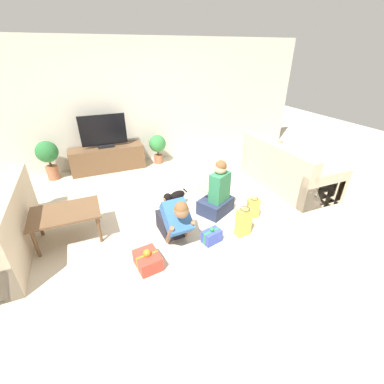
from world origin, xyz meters
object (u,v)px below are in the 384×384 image
(tv, at_px, (104,133))
(gift_bag_a, at_px, (244,222))
(gift_box_b, at_px, (212,236))
(tv_console, at_px, (108,158))
(person_sitting, at_px, (217,195))
(person_kneeling, at_px, (174,220))
(gift_bag_b, at_px, (253,208))
(sofa_right, at_px, (286,171))
(dog, at_px, (175,197))
(gift_box_a, at_px, (148,260))
(potted_plant_back_left, at_px, (48,155))
(potted_plant_back_right, at_px, (158,146))
(coffee_table, at_px, (65,215))

(tv, height_order, gift_bag_a, tv)
(gift_box_b, bearing_deg, gift_bag_a, -3.34)
(tv_console, xyz_separation_m, person_sitting, (1.40, -2.46, 0.07))
(person_kneeling, distance_m, gift_bag_b, 1.33)
(sofa_right, height_order, person_kneeling, sofa_right)
(dog, bearing_deg, gift_box_a, -51.70)
(tv_console, relative_size, tv, 1.65)
(gift_bag_b, bearing_deg, gift_box_b, -161.43)
(tv_console, distance_m, tv, 0.56)
(potted_plant_back_left, xyz_separation_m, gift_box_b, (2.12, -3.04, -0.42))
(potted_plant_back_right, xyz_separation_m, person_sitting, (0.29, -2.41, -0.09))
(person_sitting, xyz_separation_m, dog, (-0.58, 0.42, -0.13))
(gift_box_b, bearing_deg, gift_bag_b, 18.57)
(potted_plant_back_right, distance_m, gift_box_b, 3.06)
(sofa_right, distance_m, potted_plant_back_left, 4.68)
(potted_plant_back_right, bearing_deg, tv_console, 177.44)
(potted_plant_back_left, xyz_separation_m, person_kneeling, (1.67, -2.78, -0.19))
(coffee_table, relative_size, tv, 0.96)
(potted_plant_back_right, bearing_deg, gift_bag_a, -83.27)
(tv, distance_m, potted_plant_back_right, 1.19)
(sofa_right, relative_size, tv, 2.01)
(gift_box_b, bearing_deg, potted_plant_back_left, 124.84)
(tv_console, distance_m, gift_box_b, 3.25)
(coffee_table, relative_size, gift_box_a, 2.36)
(dog, relative_size, gift_box_b, 1.68)
(potted_plant_back_right, relative_size, person_sitting, 0.72)
(gift_bag_a, xyz_separation_m, gift_bag_b, (0.39, 0.32, -0.05))
(potted_plant_back_left, height_order, gift_bag_b, potted_plant_back_left)
(potted_plant_back_left, relative_size, gift_box_b, 2.75)
(tv, bearing_deg, potted_plant_back_left, -177.44)
(coffee_table, xyz_separation_m, gift_box_a, (0.87, -0.95, -0.30))
(person_kneeling, relative_size, person_sitting, 0.82)
(tv, bearing_deg, potted_plant_back_right, -2.56)
(person_sitting, bearing_deg, potted_plant_back_right, -110.88)
(gift_bag_a, relative_size, gift_bag_b, 1.29)
(person_sitting, height_order, dog, person_sitting)
(potted_plant_back_right, height_order, gift_bag_b, potted_plant_back_right)
(person_kneeling, height_order, person_sitting, person_sitting)
(person_sitting, distance_m, gift_box_b, 0.79)
(potted_plant_back_right, height_order, person_sitting, person_sitting)
(tv, distance_m, person_kneeling, 2.92)
(tv_console, relative_size, dog, 3.14)
(tv, bearing_deg, gift_box_a, -88.76)
(dog, relative_size, gift_bag_a, 1.10)
(person_kneeling, bearing_deg, gift_box_b, -33.12)
(coffee_table, height_order, person_sitting, person_sitting)
(tv_console, distance_m, gift_bag_a, 3.45)
(tv, bearing_deg, person_sitting, -60.24)
(tv_console, xyz_separation_m, potted_plant_back_right, (1.12, -0.05, 0.16))
(tv, xyz_separation_m, gift_bag_a, (1.48, -3.12, -0.61))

